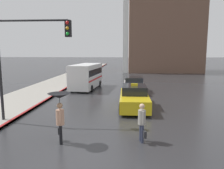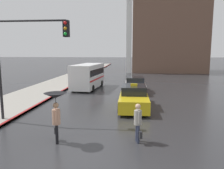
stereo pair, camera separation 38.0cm
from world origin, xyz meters
TOP-DOWN VIEW (x-y plane):
  - ground_plane at (0.00, 0.00)m, footprint 300.00×300.00m
  - taxi at (2.18, 7.38)m, footprint 1.91×4.78m
  - sedan_red at (2.37, 13.18)m, footprint 1.91×4.30m
  - ambulance_van at (-2.35, 14.78)m, footprint 2.59×5.80m
  - pedestrian_with_umbrella at (-0.98, 1.40)m, footprint 0.90×0.90m
  - pedestrian_man at (2.30, 1.74)m, footprint 0.37×0.59m
  - traffic_light at (-3.28, 3.86)m, footprint 3.82×0.38m
  - building_tower_near at (8.65, 35.94)m, footprint 12.99×9.54m
  - monument_cross at (1.51, 31.75)m, footprint 8.75×0.90m

SIDE VIEW (x-z plane):
  - ground_plane at x=0.00m, z-range 0.00..0.00m
  - sedan_red at x=2.37m, z-range -0.05..1.32m
  - taxi at x=2.18m, z-range -0.14..1.49m
  - pedestrian_man at x=2.30m, z-range 0.11..1.73m
  - ambulance_van at x=-2.35m, z-range 0.14..2.59m
  - pedestrian_with_umbrella at x=-0.98m, z-range 0.54..2.60m
  - traffic_light at x=-3.28m, z-range 1.10..6.60m
  - monument_cross at x=1.51m, z-range 1.34..21.21m
  - building_tower_near at x=8.65m, z-range 0.00..22.80m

